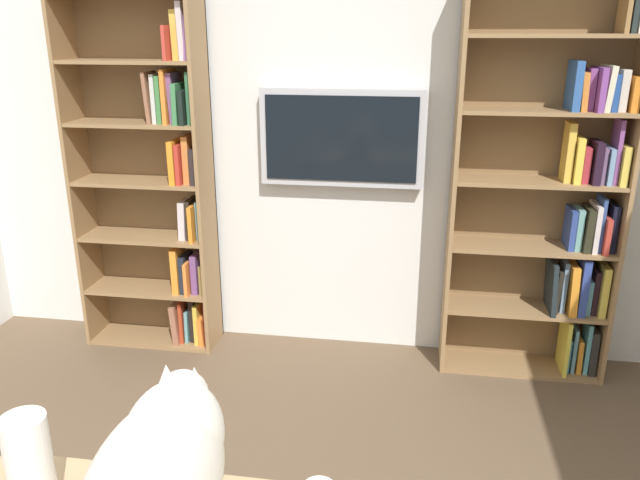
{
  "coord_description": "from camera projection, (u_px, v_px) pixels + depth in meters",
  "views": [
    {
      "loc": [
        -0.47,
        1.28,
        1.86
      ],
      "look_at": [
        -0.09,
        -1.13,
        1.03
      ],
      "focal_mm": 34.9,
      "sensor_mm": 36.0,
      "label": 1
    }
  ],
  "objects": [
    {
      "name": "wall_back",
      "position": [
        335.0,
        124.0,
        3.52
      ],
      "size": [
        4.52,
        0.06,
        2.7
      ],
      "primitive_type": "cube",
      "color": "silver",
      "rests_on": "ground"
    },
    {
      "name": "wall_mounted_tv",
      "position": [
        341.0,
        138.0,
        3.45
      ],
      "size": [
        0.91,
        0.07,
        0.54
      ],
      "color": "#B7B7BC"
    },
    {
      "name": "paper_towel_roll",
      "position": [
        30.0,
        463.0,
        1.51
      ],
      "size": [
        0.11,
        0.11,
        0.26
      ],
      "primitive_type": "cylinder",
      "color": "white",
      "rests_on": "desk"
    },
    {
      "name": "bookshelf_left",
      "position": [
        557.0,
        188.0,
        3.27
      ],
      "size": [
        0.88,
        0.28,
        2.2
      ],
      "color": "#937047",
      "rests_on": "ground"
    },
    {
      "name": "bookshelf_right",
      "position": [
        158.0,
        184.0,
        3.62
      ],
      "size": [
        0.79,
        0.28,
        2.04
      ],
      "color": "#937047",
      "rests_on": "ground"
    },
    {
      "name": "cat",
      "position": [
        161.0,
        474.0,
        1.37
      ],
      "size": [
        0.27,
        0.68,
        0.38
      ],
      "color": "silver",
      "rests_on": "desk"
    }
  ]
}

